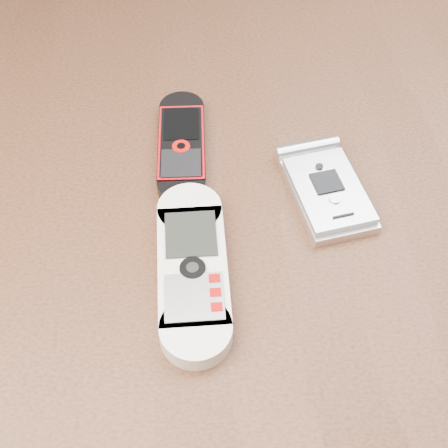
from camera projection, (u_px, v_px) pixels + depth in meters
table at (219, 295)px, 0.62m from camera, size 1.20×0.80×0.75m
nokia_white at (193, 268)px, 0.50m from camera, size 0.06×0.17×0.02m
nokia_black_red at (182, 145)px, 0.59m from camera, size 0.05×0.15×0.01m
motorola_razr at (327, 190)px, 0.56m from camera, size 0.08×0.13×0.02m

